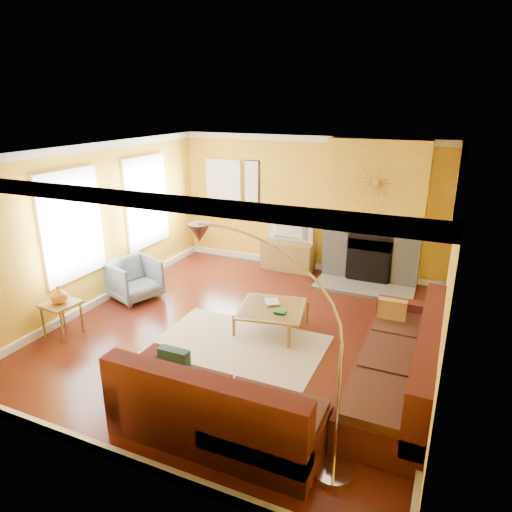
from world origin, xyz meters
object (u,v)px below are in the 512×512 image
at_px(sectional_sofa, 300,349).
at_px(arc_lamp, 273,354).
at_px(coffee_table, 272,318).
at_px(armchair, 134,279).
at_px(side_table, 62,319).
at_px(media_console, 288,255).

bearing_deg(sectional_sofa, arc_lamp, -82.91).
relative_size(sectional_sofa, coffee_table, 3.59).
distance_m(sectional_sofa, arc_lamp, 1.50).
relative_size(armchair, side_table, 1.51).
bearing_deg(media_console, armchair, -128.24).
distance_m(coffee_table, side_table, 3.13).
bearing_deg(sectional_sofa, armchair, 160.65).
relative_size(coffee_table, arc_lamp, 0.42).
distance_m(sectional_sofa, media_console, 4.02).
xyz_separation_m(side_table, arc_lamp, (3.79, -1.03, 0.89)).
xyz_separation_m(coffee_table, media_console, (-0.69, 2.62, 0.11)).
xyz_separation_m(media_console, arc_lamp, (1.68, -5.04, 0.85)).
distance_m(armchair, arc_lamp, 4.52).
xyz_separation_m(coffee_table, armchair, (-2.66, 0.11, 0.17)).
distance_m(sectional_sofa, coffee_table, 1.41).
distance_m(coffee_table, armchair, 2.67).
height_order(media_console, side_table, media_console).
distance_m(side_table, arc_lamp, 4.02).
distance_m(coffee_table, media_console, 2.71).
relative_size(sectional_sofa, media_console, 3.21).
height_order(sectional_sofa, arc_lamp, arc_lamp).
relative_size(media_console, side_table, 2.06).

